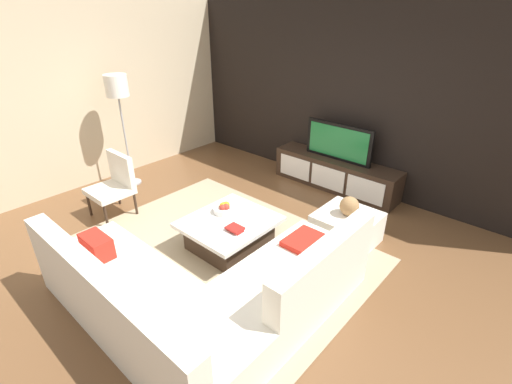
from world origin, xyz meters
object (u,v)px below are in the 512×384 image
object	(u,v)px
television	(339,142)
decorative_ball	(349,206)
coffee_table	(230,233)
fruit_bowl	(225,208)
book_stack	(235,229)
ottoman	(346,228)
sectional_couch	(201,294)
accent_chair_near	(115,182)
floor_lamp	(117,92)
media_console	(335,174)

from	to	relation	value
television	decorative_ball	size ratio (longest dim) A/B	4.75
coffee_table	fruit_bowl	xyz separation A→B (m)	(-0.18, 0.10, 0.23)
decorative_ball	book_stack	xyz separation A→B (m)	(-0.80, -1.16, -0.11)
ottoman	decorative_ball	distance (m)	0.32
sectional_couch	accent_chair_near	size ratio (longest dim) A/B	2.86
floor_lamp	fruit_bowl	distance (m)	2.58
television	accent_chair_near	world-z (taller)	television
fruit_bowl	decorative_ball	distance (m)	1.52
sectional_couch	floor_lamp	world-z (taller)	floor_lamp
sectional_couch	ottoman	distance (m)	2.06
floor_lamp	ottoman	world-z (taller)	floor_lamp
accent_chair_near	ottoman	distance (m)	3.19
television	ottoman	size ratio (longest dim) A/B	1.60
accent_chair_near	ottoman	bearing A→B (deg)	29.76
fruit_bowl	decorative_ball	xyz separation A→B (m)	(1.19, 0.94, 0.08)
coffee_table	television	bearing A→B (deg)	87.51
floor_lamp	decorative_ball	xyz separation A→B (m)	(3.54, 0.85, -0.99)
sectional_couch	ottoman	size ratio (longest dim) A/B	3.55
decorative_ball	floor_lamp	bearing A→B (deg)	-166.50
sectional_couch	ottoman	xyz separation A→B (m)	(0.39, 2.02, -0.09)
media_console	floor_lamp	distance (m)	3.60
media_console	sectional_couch	world-z (taller)	sectional_couch
media_console	ottoman	bearing A→B (deg)	-53.97
coffee_table	floor_lamp	world-z (taller)	floor_lamp
accent_chair_near	floor_lamp	distance (m)	1.42
accent_chair_near	decorative_ball	distance (m)	3.18
decorative_ball	ottoman	bearing A→B (deg)	0.00
accent_chair_near	floor_lamp	size ratio (longest dim) A/B	0.49
sectional_couch	decorative_ball	bearing A→B (deg)	79.03
fruit_bowl	book_stack	size ratio (longest dim) A/B	1.47
floor_lamp	decorative_ball	size ratio (longest dim) A/B	7.51
sectional_couch	decorative_ball	size ratio (longest dim) A/B	10.54
book_stack	fruit_bowl	bearing A→B (deg)	151.44
floor_lamp	ottoman	size ratio (longest dim) A/B	2.53
accent_chair_near	floor_lamp	bearing A→B (deg)	140.12
coffee_table	fruit_bowl	bearing A→B (deg)	151.05
accent_chair_near	decorative_ball	xyz separation A→B (m)	(2.80, 1.50, 0.03)
floor_lamp	ottoman	xyz separation A→B (m)	(3.54, 0.85, -1.31)
accent_chair_near	book_stack	world-z (taller)	accent_chair_near
television	book_stack	xyz separation A→B (m)	(0.12, -2.41, -0.38)
accent_chair_near	ottoman	size ratio (longest dim) A/B	1.24
coffee_table	accent_chair_near	distance (m)	1.87
coffee_table	book_stack	xyz separation A→B (m)	(0.22, -0.12, 0.21)
coffee_table	floor_lamp	distance (m)	2.85
media_console	book_stack	world-z (taller)	media_console
accent_chair_near	decorative_ball	world-z (taller)	accent_chair_near
sectional_couch	coffee_table	xyz separation A→B (m)	(-0.62, 0.99, -0.09)
sectional_couch	floor_lamp	distance (m)	3.58
fruit_bowl	ottoman	bearing A→B (deg)	38.18
sectional_couch	floor_lamp	size ratio (longest dim) A/B	1.40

